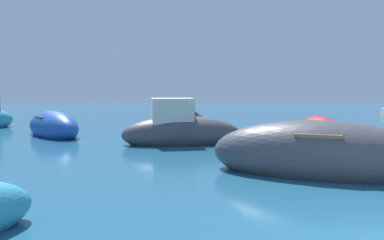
# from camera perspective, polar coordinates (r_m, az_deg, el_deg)

# --- Properties ---
(moored_boat_0) EXTENTS (4.47, 2.04, 1.94)m
(moored_boat_0) POSITION_cam_1_polar(r_m,az_deg,el_deg) (14.08, -1.69, -1.60)
(moored_boat_0) COLOR #3F3F47
(moored_boat_0) RESTS_ON ground
(moored_boat_3) EXTENTS (1.48, 3.20, 1.08)m
(moored_boat_3) POSITION_cam_1_polar(r_m,az_deg,el_deg) (16.76, 18.12, -1.33)
(moored_boat_3) COLOR #B21E1E
(moored_boat_3) RESTS_ON ground
(moored_boat_4) EXTENTS (5.42, 3.47, 1.67)m
(moored_boat_4) POSITION_cam_1_polar(r_m,az_deg,el_deg) (9.84, 17.86, -4.85)
(moored_boat_4) COLOR #3F3F47
(moored_boat_4) RESTS_ON ground
(moored_boat_8) EXTENTS (3.26, 2.59, 1.66)m
(moored_boat_8) POSITION_cam_1_polar(r_m,az_deg,el_deg) (20.29, -1.94, 0.35)
(moored_boat_8) COLOR #3F3F47
(moored_boat_8) RESTS_ON ground
(moored_boat_10) EXTENTS (3.56, 3.93, 1.34)m
(moored_boat_10) POSITION_cam_1_polar(r_m,az_deg,el_deg) (17.32, -19.55, -0.94)
(moored_boat_10) COLOR #1E479E
(moored_boat_10) RESTS_ON ground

